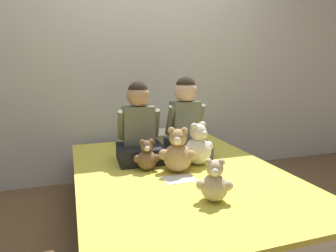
# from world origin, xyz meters

# --- Properties ---
(ground_plane) EXTENTS (14.00, 14.00, 0.00)m
(ground_plane) POSITION_xyz_m (0.00, 0.00, 0.00)
(ground_plane) COLOR brown
(wall_behind_bed) EXTENTS (8.00, 0.06, 2.50)m
(wall_behind_bed) POSITION_xyz_m (0.00, 1.14, 1.25)
(wall_behind_bed) COLOR silver
(wall_behind_bed) RESTS_ON ground_plane
(bed) EXTENTS (1.45, 1.99, 0.43)m
(bed) POSITION_xyz_m (0.00, 0.00, 0.21)
(bed) COLOR #473828
(bed) RESTS_ON ground_plane
(child_on_left) EXTENTS (0.36, 0.35, 0.63)m
(child_on_left) POSITION_xyz_m (-0.21, 0.34, 0.69)
(child_on_left) COLOR black
(child_on_left) RESTS_ON bed
(child_on_right) EXTENTS (0.34, 0.36, 0.66)m
(child_on_right) POSITION_xyz_m (0.19, 0.34, 0.72)
(child_on_right) COLOR #384251
(child_on_right) RESTS_ON bed
(teddy_bear_held_by_left_child) EXTENTS (0.19, 0.14, 0.23)m
(teddy_bear_held_by_left_child) POSITION_xyz_m (-0.21, 0.10, 0.52)
(teddy_bear_held_by_left_child) COLOR brown
(teddy_bear_held_by_left_child) RESTS_ON bed
(teddy_bear_held_by_right_child) EXTENTS (0.26, 0.21, 0.33)m
(teddy_bear_held_by_right_child) POSITION_xyz_m (0.19, 0.10, 0.57)
(teddy_bear_held_by_right_child) COLOR silver
(teddy_bear_held_by_right_child) RESTS_ON bed
(teddy_bear_between_children) EXTENTS (0.25, 0.20, 0.32)m
(teddy_bear_between_children) POSITION_xyz_m (-0.01, 0.00, 0.56)
(teddy_bear_between_children) COLOR tan
(teddy_bear_between_children) RESTS_ON bed
(teddy_bear_at_foot_of_bed) EXTENTS (0.19, 0.15, 0.24)m
(teddy_bear_at_foot_of_bed) POSITION_xyz_m (0.02, -0.51, 0.53)
(teddy_bear_at_foot_of_bed) COLOR #D1B78E
(teddy_bear_at_foot_of_bed) RESTS_ON bed
(pillow_at_headboard) EXTENTS (0.58, 0.32, 0.11)m
(pillow_at_headboard) POSITION_xyz_m (0.00, 0.81, 0.48)
(pillow_at_headboard) COLOR beige
(pillow_at_headboard) RESTS_ON bed
(sign_card) EXTENTS (0.21, 0.15, 0.00)m
(sign_card) POSITION_xyz_m (-0.06, -0.15, 0.43)
(sign_card) COLOR white
(sign_card) RESTS_ON bed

